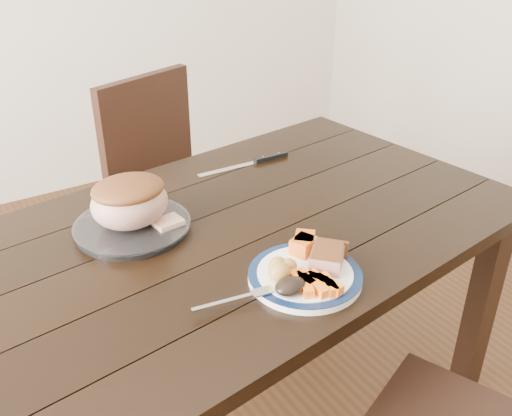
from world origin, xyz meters
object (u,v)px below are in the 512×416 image
roast_joint (130,203)px  chair_far (171,185)px  serving_platter (133,227)px  carving_knife (260,160)px  fork (239,298)px  dining_table (226,260)px  dinner_plate (305,277)px  pork_slice (327,258)px

roast_joint → chair_far: bearing=58.8°
serving_platter → carving_knife: bearing=20.1°
fork → roast_joint: bearing=108.9°
chair_far → fork: (-0.30, -1.02, 0.25)m
dining_table → carving_knife: size_ratio=5.31×
carving_knife → dining_table: bearing=-132.6°
dining_table → fork: fork is taller
dinner_plate → fork: bearing=-179.4°
dinner_plate → fork: 0.17m
dinner_plate → fork: size_ratio=1.43×
dining_table → dinner_plate: dinner_plate is taller
pork_slice → carving_knife: (0.21, 0.60, -0.03)m
dining_table → dinner_plate: 0.30m
dining_table → pork_slice: pork_slice is taller
serving_platter → pork_slice: pork_slice is taller
roast_joint → carving_knife: 0.55m
chair_far → carving_knife: bearing=90.0°
fork → carving_knife: bearing=62.7°
chair_far → serving_platter: size_ratio=3.22×
chair_far → fork: 1.09m
dinner_plate → pork_slice: bearing=-4.8°
dining_table → chair_far: bearing=77.2°
dining_table → serving_platter: serving_platter is taller
pork_slice → roast_joint: roast_joint is taller
dining_table → serving_platter: size_ratio=5.89×
serving_platter → roast_joint: 0.07m
dining_table → fork: bearing=-114.5°
carving_knife → dinner_plate: bearing=-112.0°
roast_joint → carving_knife: (0.51, 0.19, -0.07)m
pork_slice → roast_joint: (-0.30, 0.41, 0.04)m
dinner_plate → fork: fork is taller
serving_platter → fork: fork is taller
dinner_plate → pork_slice: size_ratio=2.92×
chair_far → pork_slice: 1.06m
dinner_plate → roast_joint: size_ratio=1.31×
pork_slice → fork: (-0.23, 0.00, -0.02)m
dining_table → chair_far: size_ratio=1.83×
fork → chair_far: bearing=82.6°
serving_platter → pork_slice: 0.51m
pork_slice → fork: 0.23m
chair_far → serving_platter: bearing=40.4°
carving_knife → serving_platter: bearing=-158.0°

